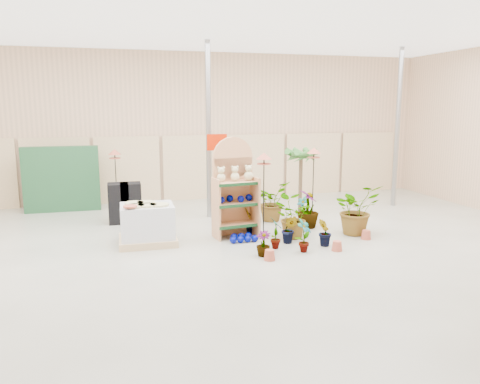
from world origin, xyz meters
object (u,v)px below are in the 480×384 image
at_px(pallet_stack, 147,224).
at_px(display_shelf, 234,191).
at_px(bird_table_front, 264,159).
at_px(potted_plant_2, 291,217).

bearing_deg(pallet_stack, display_shelf, 5.44).
bearing_deg(bird_table_front, display_shelf, 134.83).
height_order(display_shelf, bird_table_front, display_shelf).
xyz_separation_m(bird_table_front, potted_plant_2, (0.65, 0.01, -1.31)).
xyz_separation_m(display_shelf, pallet_stack, (-1.93, -0.15, -0.59)).
distance_m(display_shelf, potted_plant_2, 1.39).
bearing_deg(potted_plant_2, display_shelf, 156.13).
distance_m(bird_table_front, potted_plant_2, 1.46).
relative_size(pallet_stack, potted_plant_2, 1.28).
relative_size(bird_table_front, potted_plant_2, 2.04).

